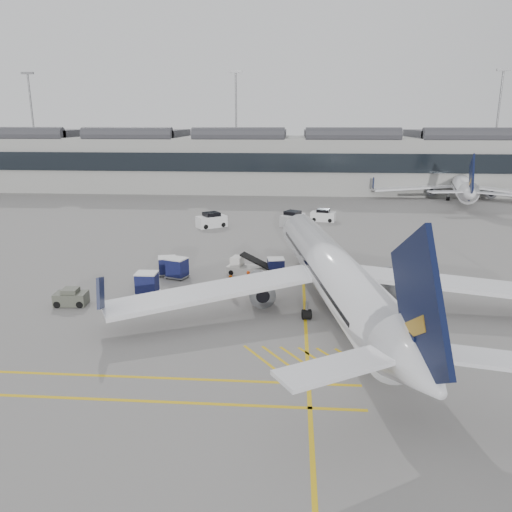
# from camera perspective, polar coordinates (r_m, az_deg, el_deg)

# --- Properties ---
(ground) EXTENTS (220.00, 220.00, 0.00)m
(ground) POSITION_cam_1_polar(r_m,az_deg,el_deg) (39.52, -9.10, -6.47)
(ground) COLOR gray
(ground) RESTS_ON ground
(terminal) EXTENTS (200.00, 20.45, 12.40)m
(terminal) POSITION_cam_1_polar(r_m,az_deg,el_deg) (108.26, -0.42, 10.89)
(terminal) COLOR #9E9E99
(terminal) RESTS_ON ground
(light_masts) EXTENTS (113.00, 0.60, 25.45)m
(light_masts) POSITION_cam_1_polar(r_m,az_deg,el_deg) (122.09, -0.67, 15.32)
(light_masts) COLOR slate
(light_masts) RESTS_ON ground
(apron_markings) EXTENTS (0.25, 60.00, 0.01)m
(apron_markings) POSITION_cam_1_polar(r_m,az_deg,el_deg) (47.91, 5.41, -2.40)
(apron_markings) COLOR gold
(apron_markings) RESTS_ON ground
(airliner_main) EXTENTS (34.66, 38.16, 10.21)m
(airliner_main) POSITION_cam_1_polar(r_m,az_deg,el_deg) (39.21, 8.91, -1.98)
(airliner_main) COLOR white
(airliner_main) RESTS_ON ground
(airliner_far) EXTENTS (31.76, 35.07, 9.45)m
(airliner_far) POSITION_cam_1_polar(r_m,az_deg,el_deg) (101.10, 22.43, 7.52)
(airliner_far) COLOR white
(airliner_far) RESTS_ON ground
(belt_loader) EXTENTS (5.30, 2.73, 2.10)m
(belt_loader) POSITION_cam_1_polar(r_m,az_deg,el_deg) (48.39, -0.93, -1.39)
(belt_loader) COLOR silver
(belt_loader) RESTS_ON ground
(baggage_cart_a) EXTENTS (1.88, 1.63, 1.78)m
(baggage_cart_a) POSITION_cam_1_polar(r_m,az_deg,el_deg) (47.74, 2.28, -1.22)
(baggage_cart_a) COLOR gray
(baggage_cart_a) RESTS_ON ground
(baggage_cart_b) EXTENTS (1.91, 1.58, 2.00)m
(baggage_cart_b) POSITION_cam_1_polar(r_m,az_deg,el_deg) (43.64, -12.35, -3.02)
(baggage_cart_b) COLOR gray
(baggage_cart_b) RESTS_ON ground
(baggage_cart_c) EXTENTS (2.06, 1.84, 1.84)m
(baggage_cart_c) POSITION_cam_1_polar(r_m,az_deg,el_deg) (48.75, -10.12, -1.06)
(baggage_cart_c) COLOR gray
(baggage_cart_c) RESTS_ON ground
(baggage_cart_d) EXTENTS (2.30, 2.10, 1.98)m
(baggage_cart_d) POSITION_cam_1_polar(r_m,az_deg,el_deg) (47.63, -9.02, -1.30)
(baggage_cart_d) COLOR gray
(baggage_cart_d) RESTS_ON ground
(ramp_agent_a) EXTENTS (0.77, 0.63, 1.80)m
(ramp_agent_a) POSITION_cam_1_polar(r_m,az_deg,el_deg) (43.69, -0.85, -2.86)
(ramp_agent_a) COLOR #F4490C
(ramp_agent_a) RESTS_ON ground
(ramp_agent_b) EXTENTS (1.09, 1.00, 1.80)m
(ramp_agent_b) POSITION_cam_1_polar(r_m,az_deg,el_deg) (42.63, -2.99, -3.35)
(ramp_agent_b) COLOR orange
(ramp_agent_b) RESTS_ON ground
(pushback_tug) EXTENTS (2.62, 1.73, 1.41)m
(pushback_tug) POSITION_cam_1_polar(r_m,az_deg,el_deg) (43.15, -20.38, -4.48)
(pushback_tug) COLOR #4F5245
(pushback_tug) RESTS_ON ground
(safety_cone_nose) EXTENTS (0.36, 0.36, 0.50)m
(safety_cone_nose) POSITION_cam_1_polar(r_m,az_deg,el_deg) (61.80, 8.27, 1.80)
(safety_cone_nose) COLOR #F24C0A
(safety_cone_nose) RESTS_ON ground
(safety_cone_engine) EXTENTS (0.40, 0.40, 0.56)m
(safety_cone_engine) POSITION_cam_1_polar(r_m,az_deg,el_deg) (42.76, 8.12, -4.31)
(safety_cone_engine) COLOR #F24C0A
(safety_cone_engine) RESTS_ON ground
(service_van_left) EXTENTS (4.47, 3.97, 2.08)m
(service_van_left) POSITION_cam_1_polar(r_m,az_deg,el_deg) (70.01, -5.11, 4.07)
(service_van_left) COLOR silver
(service_van_left) RESTS_ON ground
(service_van_mid) EXTENTS (3.64, 4.47, 2.05)m
(service_van_mid) POSITION_cam_1_polar(r_m,az_deg,el_deg) (71.13, 4.19, 4.26)
(service_van_mid) COLOR silver
(service_van_mid) RESTS_ON ground
(service_van_right) EXTENTS (3.84, 2.55, 1.81)m
(service_van_right) POSITION_cam_1_polar(r_m,az_deg,el_deg) (74.53, 7.68, 4.59)
(service_van_right) COLOR silver
(service_van_right) RESTS_ON ground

